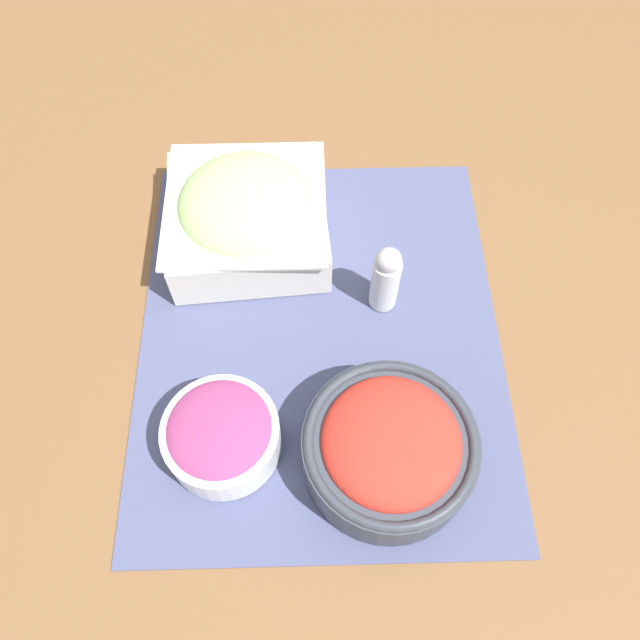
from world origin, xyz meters
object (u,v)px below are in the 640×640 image
cucumber_bowl (247,214)px  onion_bowl (221,434)px  pepper_shaker (386,278)px  tomato_bowl (389,447)px

cucumber_bowl → onion_bowl: 0.28m
cucumber_bowl → onion_bowl: bearing=-3.8°
cucumber_bowl → pepper_shaker: pepper_shaker is taller
onion_bowl → cucumber_bowl: bearing=176.2°
cucumber_bowl → onion_bowl: size_ratio=1.68×
pepper_shaker → cucumber_bowl: bearing=-121.6°
pepper_shaker → onion_bowl: bearing=-45.8°
cucumber_bowl → onion_bowl: cucumber_bowl is taller
cucumber_bowl → tomato_bowl: 0.34m
cucumber_bowl → pepper_shaker: size_ratio=2.05×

